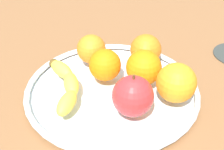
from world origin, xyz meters
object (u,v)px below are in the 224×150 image
(apple, at_px, (135,95))
(orange_front_left, at_px, (105,65))
(fruit_bowl, at_px, (112,90))
(orange_back_right, at_px, (146,50))
(banana, at_px, (66,84))
(orange_center, at_px, (176,83))
(orange_back_left, at_px, (91,49))
(orange_front_right, at_px, (144,68))

(apple, relative_size, orange_front_left, 1.24)
(fruit_bowl, relative_size, orange_front_left, 5.32)
(apple, xyz_separation_m, orange_back_right, (0.14, -0.10, -0.00))
(banana, height_order, apple, apple)
(apple, distance_m, orange_front_left, 0.12)
(fruit_bowl, relative_size, apple, 4.28)
(orange_front_left, relative_size, orange_center, 0.88)
(apple, bearing_deg, orange_back_left, 1.44)
(orange_front_right, bearing_deg, apple, 139.67)
(orange_back_left, bearing_deg, banana, 130.61)
(apple, relative_size, orange_front_right, 1.15)
(orange_front_left, distance_m, orange_front_right, 0.08)
(banana, bearing_deg, orange_center, -109.94)
(orange_back_right, distance_m, orange_center, 0.14)
(orange_back_left, height_order, orange_front_left, orange_front_left)
(banana, xyz_separation_m, orange_front_right, (-0.05, -0.15, 0.02))
(banana, xyz_separation_m, orange_back_left, (0.08, -0.09, 0.02))
(fruit_bowl, height_order, orange_front_right, orange_front_right)
(orange_back_right, height_order, orange_center, orange_center)
(orange_back_left, bearing_deg, apple, -178.56)
(fruit_bowl, bearing_deg, orange_front_right, -101.82)
(apple, bearing_deg, fruit_bowl, 2.99)
(orange_front_right, bearing_deg, orange_front_left, 54.00)
(orange_center, bearing_deg, apple, 88.72)
(fruit_bowl, xyz_separation_m, orange_back_left, (0.11, 0.00, 0.04))
(apple, relative_size, orange_back_left, 1.27)
(orange_front_right, distance_m, orange_center, 0.08)
(orange_back_left, distance_m, orange_back_right, 0.12)
(orange_front_left, distance_m, orange_center, 0.15)
(orange_front_right, bearing_deg, fruit_bowl, 78.18)
(orange_back_left, distance_m, orange_front_right, 0.14)
(orange_front_left, xyz_separation_m, orange_back_right, (0.01, -0.11, 0.00))
(orange_back_left, relative_size, orange_front_left, 0.98)
(banana, distance_m, orange_back_left, 0.12)
(orange_back_left, height_order, orange_center, orange_center)
(banana, distance_m, apple, 0.15)
(apple, distance_m, orange_center, 0.09)
(apple, bearing_deg, banana, 38.23)
(banana, distance_m, orange_front_right, 0.16)
(banana, relative_size, orange_front_left, 2.77)
(orange_front_left, bearing_deg, fruit_bowl, 179.49)
(apple, xyz_separation_m, orange_front_left, (0.12, 0.00, -0.00))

